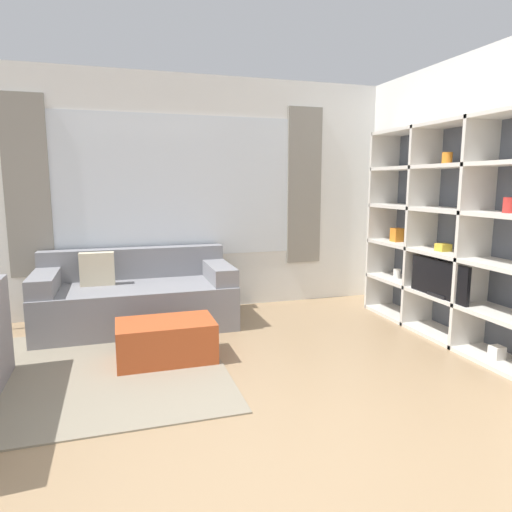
# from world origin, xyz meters

# --- Properties ---
(ground_plane) EXTENTS (16.00, 16.00, 0.00)m
(ground_plane) POSITION_xyz_m (0.00, 0.00, 0.00)
(ground_plane) COLOR #9E7F5B
(wall_back) EXTENTS (6.25, 0.11, 2.70)m
(wall_back) POSITION_xyz_m (0.00, 3.32, 1.36)
(wall_back) COLOR white
(wall_back) RESTS_ON ground_plane
(wall_right) EXTENTS (0.07, 4.49, 2.70)m
(wall_right) POSITION_xyz_m (2.56, 1.64, 1.35)
(wall_right) COLOR white
(wall_right) RESTS_ON ground_plane
(area_rug) EXTENTS (2.33, 2.07, 0.01)m
(area_rug) POSITION_xyz_m (-1.06, 1.68, 0.01)
(area_rug) COLOR gray
(area_rug) RESTS_ON ground_plane
(shelving_unit) EXTENTS (0.39, 2.23, 2.06)m
(shelving_unit) POSITION_xyz_m (2.37, 1.60, 1.02)
(shelving_unit) COLOR #515660
(shelving_unit) RESTS_ON ground_plane
(couch_main) EXTENTS (1.97, 0.94, 0.79)m
(couch_main) POSITION_xyz_m (-0.52, 2.80, 0.30)
(couch_main) COLOR gray
(couch_main) RESTS_ON ground_plane
(ottoman) EXTENTS (0.81, 0.49, 0.35)m
(ottoman) POSITION_xyz_m (-0.33, 1.73, 0.17)
(ottoman) COLOR #B74C23
(ottoman) RESTS_ON ground_plane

